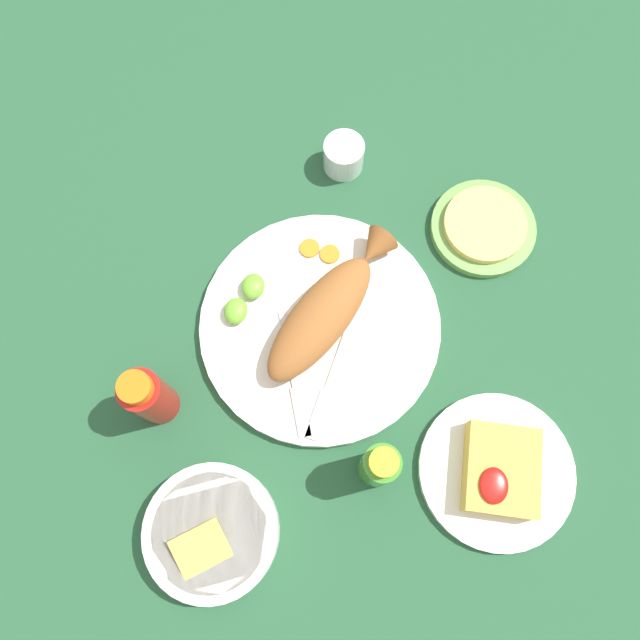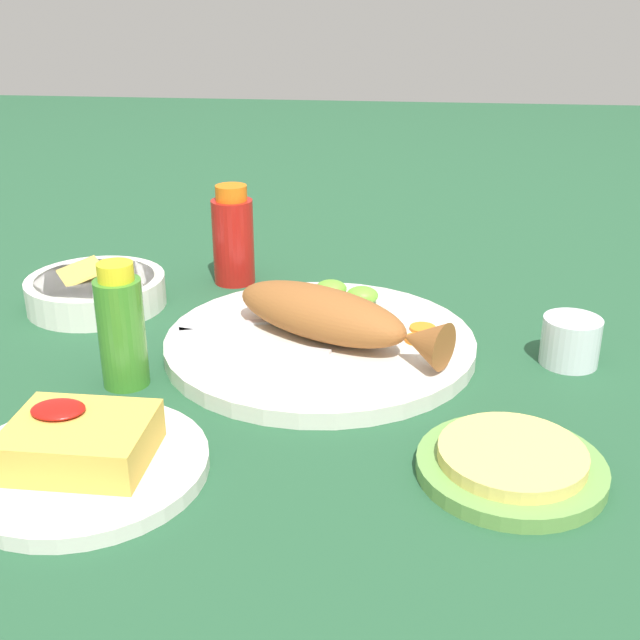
{
  "view_description": "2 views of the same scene",
  "coord_description": "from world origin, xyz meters",
  "px_view_note": "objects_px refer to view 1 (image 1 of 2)",
  "views": [
    {
      "loc": [
        0.26,
        0.03,
        0.88
      ],
      "look_at": [
        0.0,
        0.0,
        0.04
      ],
      "focal_mm": 35.0,
      "sensor_mm": 36.0,
      "label": 1
    },
    {
      "loc": [
        -0.09,
        0.82,
        0.39
      ],
      "look_at": [
        0.0,
        0.0,
        0.04
      ],
      "focal_mm": 45.0,
      "sensor_mm": 36.0,
      "label": 2
    }
  ],
  "objects_px": {
    "hot_sauce_bottle_red": "(149,397)",
    "fork_far": "(295,381)",
    "main_plate": "(320,326)",
    "guacamole_bowl": "(212,532)",
    "fork_near": "(329,385)",
    "side_plate_fries": "(496,471)",
    "hot_sauce_bottle_green": "(379,466)",
    "salt_cup": "(345,157)",
    "fried_fish": "(326,310)",
    "tortilla_plate": "(483,228)"
  },
  "relations": [
    {
      "from": "main_plate",
      "to": "fork_near",
      "type": "xyz_separation_m",
      "value": [
        0.09,
        0.02,
        0.01
      ]
    },
    {
      "from": "hot_sauce_bottle_green",
      "to": "guacamole_bowl",
      "type": "relative_size",
      "value": 0.76
    },
    {
      "from": "hot_sauce_bottle_green",
      "to": "side_plate_fries",
      "type": "xyz_separation_m",
      "value": [
        -0.02,
        0.16,
        -0.06
      ]
    },
    {
      "from": "fork_far",
      "to": "guacamole_bowl",
      "type": "bearing_deg",
      "value": -39.0
    },
    {
      "from": "main_plate",
      "to": "fork_far",
      "type": "bearing_deg",
      "value": -15.14
    },
    {
      "from": "fork_far",
      "to": "guacamole_bowl",
      "type": "distance_m",
      "value": 0.23
    },
    {
      "from": "fork_near",
      "to": "salt_cup",
      "type": "distance_m",
      "value": 0.36
    },
    {
      "from": "main_plate",
      "to": "guacamole_bowl",
      "type": "xyz_separation_m",
      "value": [
        0.3,
        -0.1,
        0.01
      ]
    },
    {
      "from": "fried_fish",
      "to": "side_plate_fries",
      "type": "relative_size",
      "value": 1.24
    },
    {
      "from": "main_plate",
      "to": "tortilla_plate",
      "type": "distance_m",
      "value": 0.3
    },
    {
      "from": "hot_sauce_bottle_red",
      "to": "tortilla_plate",
      "type": "xyz_separation_m",
      "value": [
        -0.33,
        0.44,
        -0.06
      ]
    },
    {
      "from": "fork_near",
      "to": "side_plate_fries",
      "type": "distance_m",
      "value": 0.26
    },
    {
      "from": "fork_near",
      "to": "fried_fish",
      "type": "bearing_deg",
      "value": -158.69
    },
    {
      "from": "fork_far",
      "to": "guacamole_bowl",
      "type": "relative_size",
      "value": 1.02
    },
    {
      "from": "hot_sauce_bottle_red",
      "to": "fork_far",
      "type": "bearing_deg",
      "value": 106.69
    },
    {
      "from": "fork_near",
      "to": "hot_sauce_bottle_green",
      "type": "distance_m",
      "value": 0.14
    },
    {
      "from": "fork_near",
      "to": "salt_cup",
      "type": "relative_size",
      "value": 2.9
    },
    {
      "from": "fried_fish",
      "to": "hot_sauce_bottle_red",
      "type": "relative_size",
      "value": 1.92
    },
    {
      "from": "main_plate",
      "to": "hot_sauce_bottle_red",
      "type": "height_order",
      "value": "hot_sauce_bottle_red"
    },
    {
      "from": "fork_near",
      "to": "side_plate_fries",
      "type": "bearing_deg",
      "value": 81.97
    },
    {
      "from": "fork_near",
      "to": "hot_sauce_bottle_green",
      "type": "height_order",
      "value": "hot_sauce_bottle_green"
    },
    {
      "from": "fork_far",
      "to": "hot_sauce_bottle_red",
      "type": "xyz_separation_m",
      "value": [
        0.06,
        -0.19,
        0.04
      ]
    },
    {
      "from": "fork_near",
      "to": "hot_sauce_bottle_green",
      "type": "xyz_separation_m",
      "value": [
        0.1,
        0.08,
        0.04
      ]
    },
    {
      "from": "fried_fish",
      "to": "hot_sauce_bottle_red",
      "type": "xyz_separation_m",
      "value": [
        0.16,
        -0.22,
        0.02
      ]
    },
    {
      "from": "side_plate_fries",
      "to": "tortilla_plate",
      "type": "distance_m",
      "value": 0.36
    },
    {
      "from": "hot_sauce_bottle_green",
      "to": "hot_sauce_bottle_red",
      "type": "bearing_deg",
      "value": -98.77
    },
    {
      "from": "fork_far",
      "to": "side_plate_fries",
      "type": "bearing_deg",
      "value": 54.89
    },
    {
      "from": "fork_near",
      "to": "fork_far",
      "type": "height_order",
      "value": "same"
    },
    {
      "from": "main_plate",
      "to": "fried_fish",
      "type": "xyz_separation_m",
      "value": [
        -0.01,
        0.01,
        0.04
      ]
    },
    {
      "from": "fried_fish",
      "to": "salt_cup",
      "type": "xyz_separation_m",
      "value": [
        -0.26,
        -0.01,
        -0.02
      ]
    },
    {
      "from": "hot_sauce_bottle_red",
      "to": "guacamole_bowl",
      "type": "height_order",
      "value": "hot_sauce_bottle_red"
    },
    {
      "from": "guacamole_bowl",
      "to": "tortilla_plate",
      "type": "height_order",
      "value": "guacamole_bowl"
    },
    {
      "from": "hot_sauce_bottle_green",
      "to": "side_plate_fries",
      "type": "distance_m",
      "value": 0.17
    },
    {
      "from": "fried_fish",
      "to": "guacamole_bowl",
      "type": "distance_m",
      "value": 0.33
    },
    {
      "from": "side_plate_fries",
      "to": "guacamole_bowl",
      "type": "xyz_separation_m",
      "value": [
        0.13,
        -0.37,
        0.02
      ]
    },
    {
      "from": "hot_sauce_bottle_green",
      "to": "salt_cup",
      "type": "height_order",
      "value": "hot_sauce_bottle_green"
    },
    {
      "from": "side_plate_fries",
      "to": "fork_far",
      "type": "bearing_deg",
      "value": -106.2
    },
    {
      "from": "hot_sauce_bottle_red",
      "to": "salt_cup",
      "type": "xyz_separation_m",
      "value": [
        -0.42,
        0.21,
        -0.04
      ]
    },
    {
      "from": "fork_far",
      "to": "salt_cup",
      "type": "bearing_deg",
      "value": 156.97
    },
    {
      "from": "side_plate_fries",
      "to": "fork_near",
      "type": "bearing_deg",
      "value": -109.42
    },
    {
      "from": "side_plate_fries",
      "to": "guacamole_bowl",
      "type": "distance_m",
      "value": 0.39
    },
    {
      "from": "fried_fish",
      "to": "fork_near",
      "type": "height_order",
      "value": "fried_fish"
    },
    {
      "from": "hot_sauce_bottle_green",
      "to": "guacamole_bowl",
      "type": "height_order",
      "value": "hot_sauce_bottle_green"
    },
    {
      "from": "hot_sauce_bottle_red",
      "to": "hot_sauce_bottle_green",
      "type": "distance_m",
      "value": 0.32
    },
    {
      "from": "fork_far",
      "to": "tortilla_plate",
      "type": "relative_size",
      "value": 1.11
    },
    {
      "from": "guacamole_bowl",
      "to": "hot_sauce_bottle_green",
      "type": "bearing_deg",
      "value": 118.3
    },
    {
      "from": "main_plate",
      "to": "fork_near",
      "type": "distance_m",
      "value": 0.09
    },
    {
      "from": "main_plate",
      "to": "tortilla_plate",
      "type": "relative_size",
      "value": 2.18
    },
    {
      "from": "main_plate",
      "to": "side_plate_fries",
      "type": "height_order",
      "value": "main_plate"
    },
    {
      "from": "fork_far",
      "to": "hot_sauce_bottle_red",
      "type": "relative_size",
      "value": 1.31
    }
  ]
}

